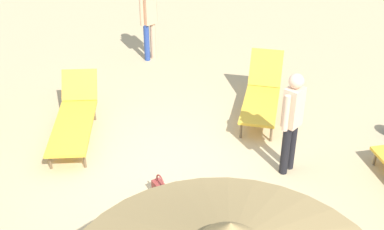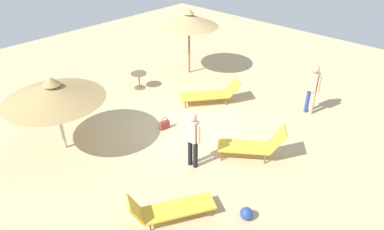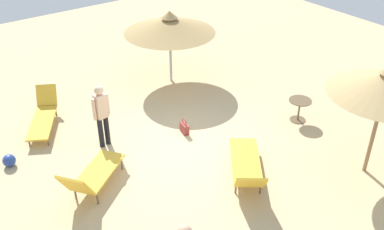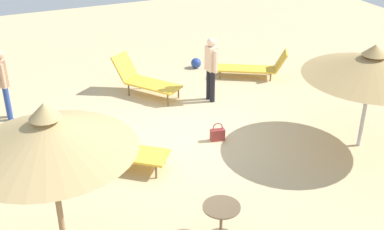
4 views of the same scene
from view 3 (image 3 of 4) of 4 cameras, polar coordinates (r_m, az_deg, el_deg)
name	(u,v)px [view 3 (image 3 of 4)]	position (r m, az deg, el deg)	size (l,w,h in m)	color
ground	(182,151)	(11.17, -1.30, -4.63)	(24.00, 24.00, 0.10)	tan
parasol_umbrella_far_right	(170,25)	(13.65, -2.91, 11.59)	(2.82, 2.82, 2.33)	#B2B2B7
lounge_chair_near_right	(247,166)	(10.06, 7.12, -6.58)	(1.82, 2.10, 0.83)	gold
lounge_chair_near_left	(92,176)	(9.84, -12.88, -7.69)	(1.86, 1.61, 1.01)	gold
lounge_chair_front	(43,115)	(12.54, -18.71, -0.03)	(1.47, 2.02, 0.81)	gold
person_standing_far_left	(101,112)	(10.98, -11.67, 0.35)	(0.47, 0.25, 1.70)	black
handbag	(184,128)	(11.66, -0.99, -1.67)	(0.19, 0.34, 0.44)	maroon
side_table_round	(300,107)	(12.40, 13.77, 1.07)	(0.62, 0.62, 0.64)	brown
beach_ball	(9,161)	(11.37, -22.64, -5.47)	(0.31, 0.31, 0.31)	navy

